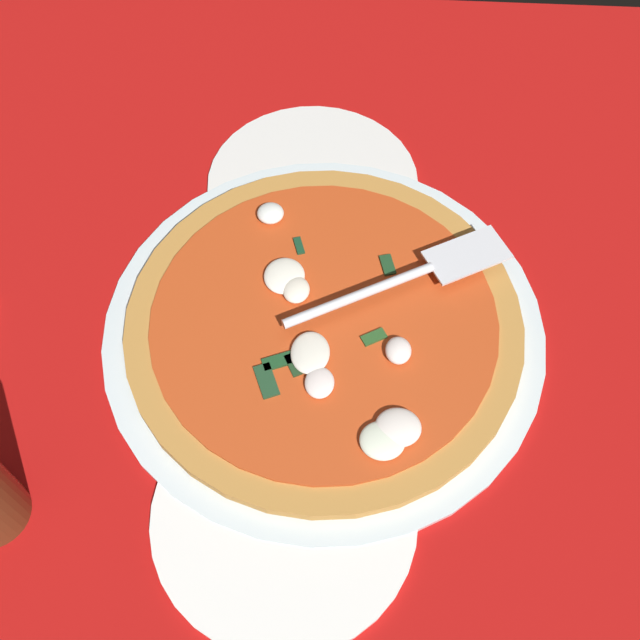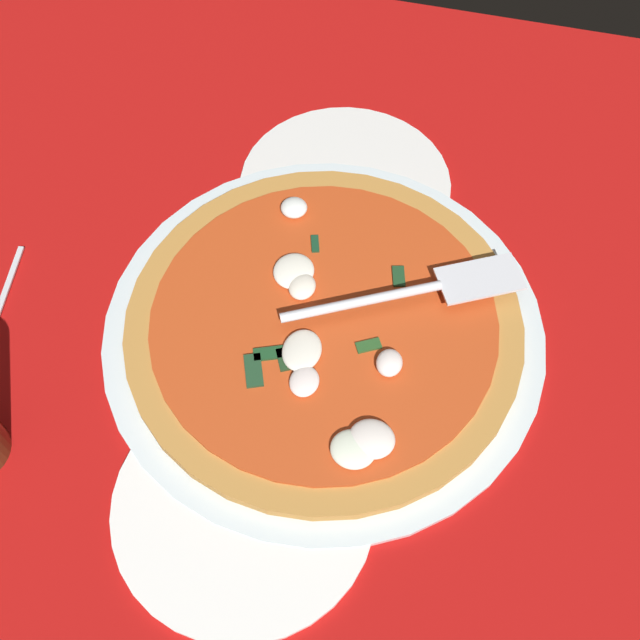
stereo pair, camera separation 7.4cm
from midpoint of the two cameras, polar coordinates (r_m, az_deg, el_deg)
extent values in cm
cube|color=#AD0F0D|center=(74.98, 2.59, -3.06)|extent=(115.59, 115.59, 0.80)
cylinder|color=silver|center=(75.59, 2.80, -0.84)|extent=(44.84, 44.84, 1.06)
cylinder|color=white|center=(68.05, -2.68, -14.27)|extent=(23.67, 23.67, 1.00)
cylinder|color=silver|center=(87.44, 4.43, 10.26)|extent=(24.41, 24.41, 1.00)
cylinder|color=#B87D37|center=(74.59, 2.84, -0.38)|extent=(40.10, 40.10, 1.25)
cylinder|color=#BE4118|center=(73.93, 2.87, -0.07)|extent=(34.96, 34.96, 0.30)
ellipsoid|color=white|center=(71.11, 8.35, -3.54)|extent=(2.99, 2.53, 1.35)
ellipsoid|color=white|center=(69.72, 2.07, -5.06)|extent=(3.33, 2.82, 0.90)
ellipsoid|color=white|center=(67.63, 7.19, -9.36)|extent=(3.89, 4.26, 1.26)
ellipsoid|color=white|center=(75.08, 1.44, 2.38)|extent=(3.26, 2.75, 1.09)
ellipsoid|color=silver|center=(71.26, 1.57, -2.60)|extent=(4.70, 3.80, 0.97)
ellipsoid|color=white|center=(76.22, 0.74, 3.58)|extent=(4.54, 4.22, 0.99)
ellipsoid|color=white|center=(81.18, 0.61, 8.47)|extent=(2.87, 2.91, 1.34)
ellipsoid|color=silver|center=(67.18, 5.78, -10.16)|extent=(3.84, 4.17, 1.08)
cube|color=#254F22|center=(72.37, 6.69, -2.21)|extent=(2.20, 2.69, 0.30)
cube|color=#1E4125|center=(70.62, -2.16, -4.16)|extent=(3.89, 2.87, 0.30)
cube|color=#1B3F21|center=(77.16, 8.83, 3.13)|extent=(2.74, 1.85, 0.30)
cube|color=#153E25|center=(78.81, 2.32, 5.70)|extent=(2.30, 1.42, 0.30)
cube|color=#1E3A1E|center=(71.15, 0.22, -3.29)|extent=(2.76, 2.28, 0.30)
cube|color=#194422|center=(71.46, -1.00, -2.84)|extent=(2.40, 3.31, 0.30)
cube|color=silver|center=(77.04, 14.94, 2.88)|extent=(7.99, 9.59, 0.30)
cylinder|color=silver|center=(72.92, 6.13, 1.20)|extent=(8.60, 14.93, 1.00)
camera|label=1|loc=(0.04, -87.13, 4.65)|focal=41.50mm
camera|label=2|loc=(0.04, 92.87, -4.65)|focal=41.50mm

